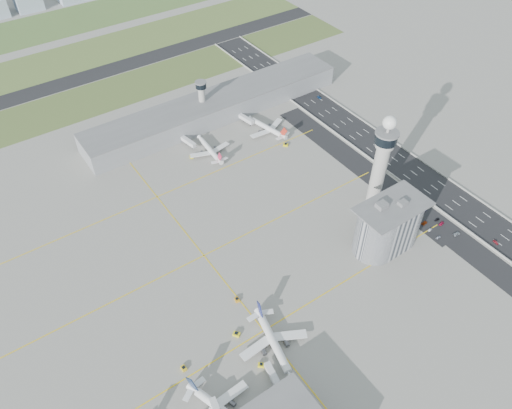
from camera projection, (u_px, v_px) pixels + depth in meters
ground at (291, 258)px, 285.81m from camera, size 1000.00×1000.00×0.00m
grass_strip_0 at (105, 95)px, 410.58m from camera, size 480.00×50.00×0.08m
grass_strip_1 at (73, 59)px, 454.90m from camera, size 480.00×60.00×0.08m
grass_strip_2 at (45, 27)px, 502.17m from camera, size 480.00×70.00×0.08m
runway at (89, 76)px, 432.43m from camera, size 480.00×22.00×0.10m
highway at (427, 183)px, 332.65m from camera, size 28.00×500.00×0.10m
barrier_left at (413, 190)px, 326.56m from camera, size 0.60×500.00×1.20m
barrier_right at (442, 174)px, 337.98m from camera, size 0.60×500.00×1.20m
landside_road at (413, 206)px, 316.56m from camera, size 18.00×260.00×0.08m
parking_lot at (425, 218)px, 308.65m from camera, size 20.00×44.00×0.10m
taxiway_line_h_0 at (264, 331)px, 251.77m from camera, size 260.00×0.60×0.01m
taxiway_line_h_1 at (204, 256)px, 287.22m from camera, size 260.00×0.60×0.01m
taxiway_line_h_2 at (157, 197)px, 322.68m from camera, size 260.00×0.60×0.01m
taxiway_line_v at (204, 256)px, 287.22m from camera, size 0.60×260.00×0.01m
control_tower at (382, 158)px, 295.49m from camera, size 14.00×14.00×64.50m
secondary_tower at (202, 97)px, 373.58m from camera, size 8.60×8.60×31.90m
admin_building at (388, 225)px, 283.35m from camera, size 42.00×24.00×33.50m
terminal_pier at (216, 107)px, 384.07m from camera, size 210.00×32.00×15.80m
airplane_near_b at (222, 408)px, 217.74m from camera, size 44.70×48.34×11.06m
airplane_near_c at (275, 341)px, 240.97m from camera, size 43.52×48.38×11.74m
airplane_far_a at (209, 147)px, 352.51m from camera, size 33.46×38.52×10.19m
airplane_far_b at (267, 125)px, 371.12m from camera, size 39.96×44.43×10.78m
jet_bridge_near_2 at (280, 391)px, 226.17m from camera, size 5.39×14.31×5.70m
jet_bridge_far_0 at (183, 139)px, 362.64m from camera, size 5.39×14.31×5.70m
jet_bridge_far_1 at (240, 117)px, 383.02m from camera, size 5.39×14.31×5.70m
tug_0 at (184, 368)px, 236.26m from camera, size 2.21×3.15×1.80m
tug_1 at (261, 365)px, 237.42m from camera, size 3.77×3.68×1.82m
tug_2 at (236, 334)px, 249.31m from camera, size 3.99×4.23×2.03m
tug_3 at (237, 299)px, 264.35m from camera, size 2.88×3.56×1.81m
tug_4 at (191, 156)px, 351.24m from camera, size 2.98×3.62×1.81m
tug_5 at (286, 145)px, 360.92m from camera, size 4.04×4.09×1.98m
car_lot_0 at (438, 237)px, 296.60m from camera, size 3.34×1.34×1.14m
car_lot_1 at (430, 230)px, 301.07m from camera, size 3.62×1.69×1.15m
car_lot_2 at (424, 223)px, 305.07m from camera, size 4.43×2.40×1.18m
car_lot_3 at (417, 221)px, 306.59m from camera, size 3.88×1.92×1.08m
car_lot_4 at (407, 210)px, 312.94m from camera, size 3.60×1.78×1.18m
car_lot_5 at (399, 207)px, 315.11m from camera, size 3.96×1.55×1.28m
car_lot_6 at (457, 234)px, 298.54m from camera, size 4.90×2.63×1.31m
car_lot_7 at (442, 223)px, 304.78m from camera, size 4.47×2.40×1.23m
car_lot_8 at (437, 220)px, 307.16m from camera, size 3.50×1.54×1.17m
car_lot_9 at (423, 210)px, 313.02m from camera, size 4.16×1.96×1.32m
car_lot_10 at (420, 205)px, 316.26m from camera, size 4.68×2.38×1.27m
car_lot_11 at (407, 198)px, 321.10m from camera, size 4.42×1.97×1.26m
car_hw_0 at (496, 242)px, 293.77m from camera, size 1.88×3.81×1.25m
car_hw_1 at (384, 152)px, 355.72m from camera, size 1.96×4.05×1.28m
car_hw_2 at (319, 97)px, 407.09m from camera, size 2.47×4.54×1.21m
car_hw_4 at (262, 73)px, 435.92m from camera, size 1.63×3.58×1.19m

